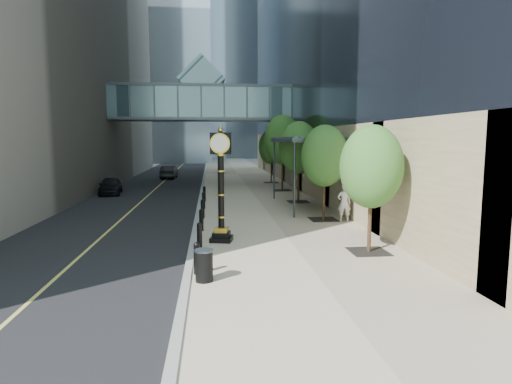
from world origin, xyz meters
TOP-DOWN VIEW (x-y plane):
  - ground at (0.00, 0.00)m, footprint 320.00×320.00m
  - road at (-7.00, 40.00)m, footprint 8.00×180.00m
  - sidewalk at (1.00, 40.00)m, footprint 8.00×180.00m
  - curb at (-3.00, 40.00)m, footprint 0.25×180.00m
  - distant_tower_c at (-6.00, 120.00)m, footprint 22.00×22.00m
  - skywalk at (-3.00, 28.00)m, footprint 17.00×4.20m
  - entrance_canopy at (3.48, 14.00)m, footprint 3.00×8.00m
  - bollard_row at (-2.70, 9.00)m, footprint 0.20×16.20m
  - street_trees at (3.60, 17.48)m, footprint 3.00×28.39m
  - street_clock at (-1.83, 5.29)m, footprint 1.02×1.02m
  - trash_bin at (-2.47, 0.29)m, footprint 0.61×0.61m
  - pedestrian at (4.49, 8.85)m, footprint 0.74×0.51m
  - car_near at (-9.98, 21.79)m, footprint 2.02×4.04m
  - car_far at (-6.77, 35.13)m, footprint 1.62×4.25m

SIDE VIEW (x-z plane):
  - ground at x=0.00m, z-range 0.00..0.00m
  - road at x=-7.00m, z-range 0.00..0.02m
  - sidewalk at x=1.00m, z-range 0.00..0.06m
  - curb at x=-3.00m, z-range 0.00..0.07m
  - bollard_row at x=-2.70m, z-range 0.06..0.96m
  - trash_bin at x=-2.47m, z-range 0.06..0.96m
  - car_near at x=-9.98m, z-range 0.02..1.34m
  - car_far at x=-6.77m, z-range 0.02..1.40m
  - pedestrian at x=4.49m, z-range 0.06..2.00m
  - street_clock at x=-1.83m, z-range -0.25..4.40m
  - street_trees at x=3.60m, z-range 0.62..6.79m
  - entrance_canopy at x=3.48m, z-range 2.00..6.38m
  - skywalk at x=-3.00m, z-range 4.81..10.61m
  - distant_tower_c at x=-6.00m, z-range 0.00..65.00m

